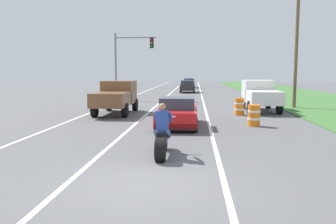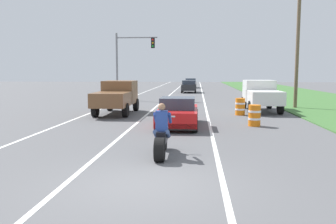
{
  "view_description": "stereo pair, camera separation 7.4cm",
  "coord_description": "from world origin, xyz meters",
  "px_view_note": "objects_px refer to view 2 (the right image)",
  "views": [
    {
      "loc": [
        1.11,
        -7.68,
        2.55
      ],
      "look_at": [
        0.07,
        5.73,
        1.0
      ],
      "focal_mm": 37.54,
      "sensor_mm": 36.0,
      "label": 1
    },
    {
      "loc": [
        1.19,
        -7.68,
        2.55
      ],
      "look_at": [
        0.07,
        5.73,
        1.0
      ],
      "focal_mm": 37.54,
      "sensor_mm": 36.0,
      "label": 2
    }
  ],
  "objects_px": {
    "distant_car_far_ahead": "(189,86)",
    "pickup_truck_left_lane_brown": "(117,96)",
    "motorcycle_with_rider": "(162,137)",
    "construction_barrel_mid": "(240,107)",
    "traffic_light_mast_near": "(129,56)",
    "construction_barrel_nearest": "(254,115)",
    "pickup_truck_right_shoulder_white": "(261,94)",
    "distant_car_further_ahead": "(191,83)",
    "sports_car_red": "(178,113)"
  },
  "relations": [
    {
      "from": "traffic_light_mast_near",
      "to": "distant_car_further_ahead",
      "type": "xyz_separation_m",
      "value": [
        5.14,
        24.26,
        -3.17
      ]
    },
    {
      "from": "traffic_light_mast_near",
      "to": "construction_barrel_mid",
      "type": "bearing_deg",
      "value": -51.26
    },
    {
      "from": "pickup_truck_right_shoulder_white",
      "to": "distant_car_further_ahead",
      "type": "height_order",
      "value": "pickup_truck_right_shoulder_white"
    },
    {
      "from": "pickup_truck_left_lane_brown",
      "to": "construction_barrel_nearest",
      "type": "relative_size",
      "value": 4.8
    },
    {
      "from": "construction_barrel_nearest",
      "to": "distant_car_far_ahead",
      "type": "relative_size",
      "value": 0.25
    },
    {
      "from": "traffic_light_mast_near",
      "to": "construction_barrel_nearest",
      "type": "relative_size",
      "value": 6.0
    },
    {
      "from": "construction_barrel_nearest",
      "to": "construction_barrel_mid",
      "type": "relative_size",
      "value": 1.0
    },
    {
      "from": "pickup_truck_left_lane_brown",
      "to": "distant_car_further_ahead",
      "type": "bearing_deg",
      "value": 83.79
    },
    {
      "from": "motorcycle_with_rider",
      "to": "pickup_truck_right_shoulder_white",
      "type": "bearing_deg",
      "value": 67.94
    },
    {
      "from": "sports_car_red",
      "to": "traffic_light_mast_near",
      "type": "distance_m",
      "value": 16.64
    },
    {
      "from": "pickup_truck_left_lane_brown",
      "to": "construction_barrel_mid",
      "type": "bearing_deg",
      "value": -0.46
    },
    {
      "from": "motorcycle_with_rider",
      "to": "distant_car_further_ahead",
      "type": "height_order",
      "value": "motorcycle_with_rider"
    },
    {
      "from": "pickup_truck_left_lane_brown",
      "to": "traffic_light_mast_near",
      "type": "distance_m",
      "value": 11.25
    },
    {
      "from": "motorcycle_with_rider",
      "to": "pickup_truck_right_shoulder_white",
      "type": "relative_size",
      "value": 0.46
    },
    {
      "from": "construction_barrel_nearest",
      "to": "distant_car_further_ahead",
      "type": "distance_m",
      "value": 39.49
    },
    {
      "from": "construction_barrel_nearest",
      "to": "distant_car_further_ahead",
      "type": "height_order",
      "value": "distant_car_further_ahead"
    },
    {
      "from": "sports_car_red",
      "to": "distant_car_further_ahead",
      "type": "relative_size",
      "value": 1.08
    },
    {
      "from": "motorcycle_with_rider",
      "to": "traffic_light_mast_near",
      "type": "distance_m",
      "value": 22.24
    },
    {
      "from": "traffic_light_mast_near",
      "to": "distant_car_far_ahead",
      "type": "bearing_deg",
      "value": 65.9
    },
    {
      "from": "sports_car_red",
      "to": "construction_barrel_nearest",
      "type": "bearing_deg",
      "value": 5.85
    },
    {
      "from": "pickup_truck_right_shoulder_white",
      "to": "sports_car_red",
      "type": "bearing_deg",
      "value": -126.34
    },
    {
      "from": "motorcycle_with_rider",
      "to": "pickup_truck_right_shoulder_white",
      "type": "height_order",
      "value": "pickup_truck_right_shoulder_white"
    },
    {
      "from": "distant_car_further_ahead",
      "to": "construction_barrel_nearest",
      "type": "bearing_deg",
      "value": -84.57
    },
    {
      "from": "construction_barrel_nearest",
      "to": "construction_barrel_mid",
      "type": "bearing_deg",
      "value": 92.25
    },
    {
      "from": "distant_car_further_ahead",
      "to": "motorcycle_with_rider",
      "type": "bearing_deg",
      "value": -90.0
    },
    {
      "from": "construction_barrel_nearest",
      "to": "distant_car_further_ahead",
      "type": "relative_size",
      "value": 0.25
    },
    {
      "from": "pickup_truck_left_lane_brown",
      "to": "construction_barrel_nearest",
      "type": "distance_m",
      "value": 8.69
    },
    {
      "from": "motorcycle_with_rider",
      "to": "distant_car_further_ahead",
      "type": "xyz_separation_m",
      "value": [
        0.0,
        45.63,
        0.18
      ]
    },
    {
      "from": "construction_barrel_nearest",
      "to": "distant_car_far_ahead",
      "type": "xyz_separation_m",
      "value": [
        -3.72,
        26.59,
        0.27
      ]
    },
    {
      "from": "construction_barrel_nearest",
      "to": "traffic_light_mast_near",
      "type": "bearing_deg",
      "value": 120.53
    },
    {
      "from": "distant_car_far_ahead",
      "to": "sports_car_red",
      "type": "bearing_deg",
      "value": -89.7
    },
    {
      "from": "sports_car_red",
      "to": "construction_barrel_nearest",
      "type": "height_order",
      "value": "sports_car_red"
    },
    {
      "from": "sports_car_red",
      "to": "distant_car_far_ahead",
      "type": "distance_m",
      "value": 26.96
    },
    {
      "from": "distant_car_further_ahead",
      "to": "sports_car_red",
      "type": "bearing_deg",
      "value": -89.78
    },
    {
      "from": "pickup_truck_left_lane_brown",
      "to": "distant_car_further_ahead",
      "type": "relative_size",
      "value": 1.2
    },
    {
      "from": "construction_barrel_nearest",
      "to": "pickup_truck_right_shoulder_white",
      "type": "bearing_deg",
      "value": 77.47
    },
    {
      "from": "motorcycle_with_rider",
      "to": "construction_barrel_nearest",
      "type": "bearing_deg",
      "value": 59.36
    },
    {
      "from": "construction_barrel_nearest",
      "to": "distant_car_further_ahead",
      "type": "bearing_deg",
      "value": 95.43
    },
    {
      "from": "sports_car_red",
      "to": "pickup_truck_right_shoulder_white",
      "type": "xyz_separation_m",
      "value": [
        5.02,
        6.82,
        0.48
      ]
    },
    {
      "from": "distant_car_far_ahead",
      "to": "pickup_truck_left_lane_brown",
      "type": "bearing_deg",
      "value": -99.74
    },
    {
      "from": "pickup_truck_left_lane_brown",
      "to": "construction_barrel_mid",
      "type": "height_order",
      "value": "pickup_truck_left_lane_brown"
    },
    {
      "from": "motorcycle_with_rider",
      "to": "construction_barrel_mid",
      "type": "xyz_separation_m",
      "value": [
        3.58,
        10.51,
        -0.09
      ]
    },
    {
      "from": "motorcycle_with_rider",
      "to": "construction_barrel_mid",
      "type": "height_order",
      "value": "motorcycle_with_rider"
    },
    {
      "from": "sports_car_red",
      "to": "distant_car_further_ahead",
      "type": "distance_m",
      "value": 39.68
    },
    {
      "from": "pickup_truck_left_lane_brown",
      "to": "distant_car_far_ahead",
      "type": "xyz_separation_m",
      "value": [
        3.83,
        22.34,
        -0.33
      ]
    },
    {
      "from": "motorcycle_with_rider",
      "to": "construction_barrel_nearest",
      "type": "relative_size",
      "value": 2.21
    },
    {
      "from": "pickup_truck_left_lane_brown",
      "to": "construction_barrel_mid",
      "type": "xyz_separation_m",
      "value": [
        7.39,
        -0.06,
        -0.6
      ]
    },
    {
      "from": "pickup_truck_right_shoulder_white",
      "to": "distant_car_far_ahead",
      "type": "bearing_deg",
      "value": 104.36
    },
    {
      "from": "construction_barrel_mid",
      "to": "sports_car_red",
      "type": "bearing_deg",
      "value": -126.86
    },
    {
      "from": "pickup_truck_left_lane_brown",
      "to": "pickup_truck_right_shoulder_white",
      "type": "relative_size",
      "value": 1.0
    }
  ]
}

